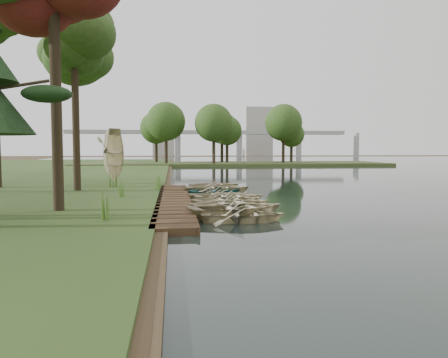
{
  "coord_description": "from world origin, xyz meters",
  "views": [
    {
      "loc": [
        -1.63,
        -21.36,
        2.75
      ],
      "look_at": [
        0.87,
        -0.05,
        1.25
      ],
      "focal_mm": 35.0,
      "sensor_mm": 36.0,
      "label": 1
    }
  ],
  "objects": [
    {
      "name": "rowboat_7",
      "position": [
        0.99,
        4.44,
        0.45
      ],
      "size": [
        4.0,
        2.97,
        0.8
      ],
      "primitive_type": "imported",
      "rotation": [
        0.0,
        0.0,
        1.51
      ],
      "color": "#C5B98F",
      "rests_on": "water"
    },
    {
      "name": "ground",
      "position": [
        0.0,
        0.0,
        0.0
      ],
      "size": [
        300.0,
        300.0,
        0.0
      ],
      "primitive_type": "plane",
      "color": "#3D2F1D"
    },
    {
      "name": "rowboat_9",
      "position": [
        1.12,
        7.52,
        0.4
      ],
      "size": [
        3.57,
        2.68,
        0.7
      ],
      "primitive_type": "imported",
      "rotation": [
        0.0,
        0.0,
        1.65
      ],
      "color": "#C5B98F",
      "rests_on": "water"
    },
    {
      "name": "peninsula",
      "position": [
        8.0,
        50.0,
        0.23
      ],
      "size": [
        50.0,
        14.0,
        0.45
      ],
      "primitive_type": "cube",
      "color": "#38461F",
      "rests_on": "ground"
    },
    {
      "name": "building_b",
      "position": [
        -5.0,
        145.0,
        6.0
      ],
      "size": [
        8.0,
        8.0,
        12.0
      ],
      "primitive_type": "cube",
      "color": "#A5A5A0",
      "rests_on": "ground"
    },
    {
      "name": "rowboat_2",
      "position": [
        0.89,
        -2.94,
        0.44
      ],
      "size": [
        4.51,
        3.9,
        0.78
      ],
      "primitive_type": "imported",
      "rotation": [
        0.0,
        0.0,
        1.95
      ],
      "color": "#C5B98F",
      "rests_on": "water"
    },
    {
      "name": "rowboat_1",
      "position": [
        0.9,
        -4.33,
        0.46
      ],
      "size": [
        4.49,
        3.68,
        0.81
      ],
      "primitive_type": "imported",
      "rotation": [
        0.0,
        0.0,
        1.82
      ],
      "color": "#C5B98F",
      "rests_on": "water"
    },
    {
      "name": "building_a",
      "position": [
        30.0,
        140.0,
        9.0
      ],
      "size": [
        10.0,
        8.0,
        18.0
      ],
      "primitive_type": "cube",
      "color": "#A5A5A0",
      "rests_on": "ground"
    },
    {
      "name": "rowboat_6",
      "position": [
        0.85,
        3.51,
        0.38
      ],
      "size": [
        3.69,
        3.1,
        0.65
      ],
      "primitive_type": "imported",
      "rotation": [
        0.0,
        0.0,
        1.88
      ],
      "color": "teal",
      "rests_on": "water"
    },
    {
      "name": "bridge",
      "position": [
        12.31,
        120.0,
        7.08
      ],
      "size": [
        95.9,
        4.0,
        8.6
      ],
      "color": "#A5A5A0",
      "rests_on": "ground"
    },
    {
      "name": "reeds_1",
      "position": [
        -4.21,
        1.09,
        0.74
      ],
      "size": [
        0.6,
        0.6,
        0.88
      ],
      "primitive_type": "cone",
      "color": "#3F661E",
      "rests_on": "bank"
    },
    {
      "name": "rowboat_5",
      "position": [
        0.73,
        1.5,
        0.37
      ],
      "size": [
        3.31,
        2.52,
        0.64
      ],
      "primitive_type": "imported",
      "rotation": [
        0.0,
        0.0,
        1.67
      ],
      "color": "#C5B98F",
      "rests_on": "water"
    },
    {
      "name": "tree_4",
      "position": [
        -7.2,
        4.92,
        8.85
      ],
      "size": [
        3.67,
        3.67,
        10.26
      ],
      "color": "black",
      "rests_on": "bank"
    },
    {
      "name": "rowboat_0",
      "position": [
        0.91,
        -5.59,
        0.37
      ],
      "size": [
        3.29,
        2.49,
        0.64
      ],
      "primitive_type": "imported",
      "rotation": [
        0.0,
        0.0,
        1.48
      ],
      "color": "#C5B98F",
      "rests_on": "water"
    },
    {
      "name": "far_trees",
      "position": [
        4.67,
        50.0,
        6.43
      ],
      "size": [
        45.6,
        5.6,
        8.8
      ],
      "color": "black",
      "rests_on": "peninsula"
    },
    {
      "name": "rowboat_3",
      "position": [
        0.93,
        -1.21,
        0.4
      ],
      "size": [
        3.91,
        3.22,
        0.7
      ],
      "primitive_type": "imported",
      "rotation": [
        0.0,
        0.0,
        1.83
      ],
      "color": "#C5B98F",
      "rests_on": "water"
    },
    {
      "name": "reeds_2",
      "position": [
        -5.45,
        7.05,
        0.84
      ],
      "size": [
        0.6,
        0.6,
        1.09
      ],
      "primitive_type": "cone",
      "color": "#3F661E",
      "rests_on": "bank"
    },
    {
      "name": "rowboat_4",
      "position": [
        1.15,
        0.13,
        0.41
      ],
      "size": [
        3.67,
        2.74,
        0.73
      ],
      "primitive_type": "imported",
      "rotation": [
        0.0,
        0.0,
        1.64
      ],
      "color": "#C5B98F",
      "rests_on": "water"
    },
    {
      "name": "tree_6",
      "position": [
        -9.03,
        13.5,
        10.28
      ],
      "size": [
        4.92,
        4.92,
        12.17
      ],
      "color": "black",
      "rests_on": "bank"
    },
    {
      "name": "stored_rowboat",
      "position": [
        -5.73,
        10.02,
        0.7
      ],
      "size": [
        4.74,
        4.47,
        0.8
      ],
      "primitive_type": "imported",
      "rotation": [
        3.14,
        0.0,
        0.96
      ],
      "color": "#C5B98F",
      "rests_on": "bank"
    },
    {
      "name": "reeds_0",
      "position": [
        -4.02,
        -6.23,
        0.85
      ],
      "size": [
        0.6,
        0.6,
        1.11
      ],
      "primitive_type": "cone",
      "color": "#3F661E",
      "rests_on": "bank"
    },
    {
      "name": "boardwalk",
      "position": [
        -1.6,
        0.0,
        0.15
      ],
      "size": [
        1.6,
        16.0,
        0.3
      ],
      "primitive_type": "cube",
      "color": "#382615",
      "rests_on": "ground"
    },
    {
      "name": "reeds_3",
      "position": [
        -2.6,
        5.24,
        0.77
      ],
      "size": [
        0.6,
        0.6,
        0.93
      ],
      "primitive_type": "cone",
      "color": "#3F661E",
      "rests_on": "bank"
    },
    {
      "name": "rowboat_8",
      "position": [
        0.85,
        5.98,
        0.38
      ],
      "size": [
        3.65,
        2.97,
        0.67
      ],
      "primitive_type": "imported",
      "rotation": [
        0.0,
        0.0,
        1.34
      ],
      "color": "#C5B98F",
      "rests_on": "water"
    }
  ]
}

